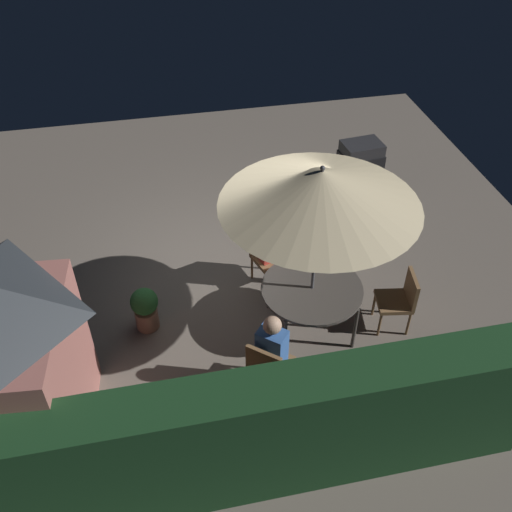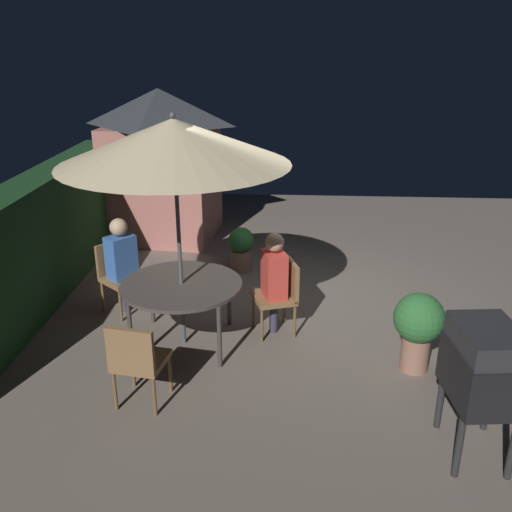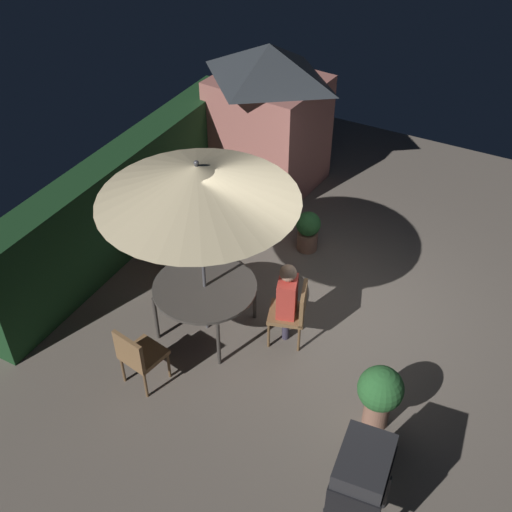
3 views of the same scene
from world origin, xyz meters
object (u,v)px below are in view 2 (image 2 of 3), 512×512
object	(u,v)px
chair_far_side	(119,272)
chair_toward_hedge	(137,359)
patio_umbrella	(174,142)
potted_plant_by_shed	(241,247)
person_in_red	(274,272)
garden_shed	(162,164)
potted_plant_by_grill	(418,325)
bbq_grill	(484,367)
patio_table	(182,288)
chair_near_shed	(281,292)
person_in_blue	(121,255)

from	to	relation	value
chair_far_side	chair_toward_hedge	bearing A→B (deg)	-159.37
patio_umbrella	chair_far_side	distance (m)	2.22
potted_plant_by_shed	person_in_red	world-z (taller)	person_in_red
garden_shed	potted_plant_by_shed	xyz separation A→B (m)	(-1.49, -1.48, -0.93)
chair_far_side	potted_plant_by_grill	bearing A→B (deg)	-108.90
bbq_grill	potted_plant_by_shed	world-z (taller)	bbq_grill
garden_shed	potted_plant_by_grill	xyz separation A→B (m)	(-4.11, -3.57, -0.76)
patio_umbrella	patio_table	bearing A→B (deg)	-75.96
patio_table	bbq_grill	size ratio (longest dim) A/B	1.14
potted_plant_by_shed	garden_shed	bearing A→B (deg)	44.84
bbq_grill	chair_toward_hedge	size ratio (longest dim) A/B	1.33
patio_table	chair_near_shed	distance (m)	1.19
patio_table	potted_plant_by_grill	world-z (taller)	potted_plant_by_grill
chair_near_shed	potted_plant_by_grill	world-z (taller)	chair_near_shed
bbq_grill	chair_near_shed	bearing A→B (deg)	39.69
garden_shed	patio_umbrella	xyz separation A→B (m)	(-3.72, -1.00, 1.05)
patio_table	person_in_blue	bearing A→B (deg)	49.95
potted_plant_by_shed	person_in_blue	world-z (taller)	person_in_blue
patio_umbrella	bbq_grill	distance (m)	3.59
chair_toward_hedge	chair_near_shed	bearing A→B (deg)	-40.00
patio_umbrella	potted_plant_by_grill	world-z (taller)	patio_umbrella
person_in_blue	potted_plant_by_shed	bearing A→B (deg)	-43.25
chair_far_side	chair_toward_hedge	xyz separation A→B (m)	(-2.03, -0.76, 0.00)
garden_shed	person_in_red	size ratio (longest dim) A/B	2.02
potted_plant_by_shed	potted_plant_by_grill	xyz separation A→B (m)	(-2.62, -2.09, 0.17)
garden_shed	chair_far_side	world-z (taller)	garden_shed
garden_shed	chair_near_shed	world-z (taller)	garden_shed
chair_near_shed	potted_plant_by_grill	xyz separation A→B (m)	(-0.75, -1.45, 0.01)
chair_toward_hedge	patio_umbrella	bearing A→B (deg)	-9.63
garden_shed	person_in_blue	size ratio (longest dim) A/B	2.02
chair_toward_hedge	chair_far_side	bearing A→B (deg)	20.63
chair_far_side	potted_plant_by_shed	distance (m)	2.03
person_in_red	person_in_blue	xyz separation A→B (m)	(0.43, 1.94, 0.00)
garden_shed	person_in_red	bearing A→B (deg)	-148.99
patio_umbrella	chair_toward_hedge	size ratio (longest dim) A/B	2.93
person_in_blue	person_in_red	bearing A→B (deg)	-102.44
potted_plant_by_shed	person_in_blue	size ratio (longest dim) A/B	0.53
person_in_blue	patio_umbrella	bearing A→B (deg)	-130.05
person_in_red	person_in_blue	world-z (taller)	same
patio_table	potted_plant_by_shed	size ratio (longest dim) A/B	2.04
potted_plant_by_grill	chair_far_side	bearing A→B (deg)	71.10
garden_shed	patio_table	world-z (taller)	garden_shed
person_in_blue	chair_near_shed	bearing A→B (deg)	-101.24
potted_plant_by_grill	person_in_blue	size ratio (longest dim) A/B	0.70
bbq_grill	chair_near_shed	size ratio (longest dim) A/B	1.33
chair_near_shed	potted_plant_by_shed	world-z (taller)	chair_near_shed
bbq_grill	person_in_red	xyz separation A→B (m)	(2.01, 1.77, -0.06)
patio_umbrella	chair_near_shed	size ratio (longest dim) A/B	2.93
garden_shed	person_in_red	distance (m)	3.98
bbq_grill	chair_near_shed	xyz separation A→B (m)	(2.03, 1.69, -0.33)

